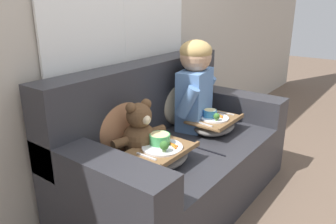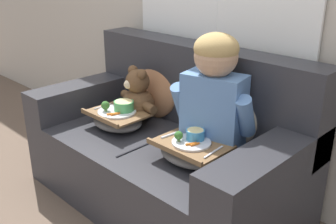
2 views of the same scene
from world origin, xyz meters
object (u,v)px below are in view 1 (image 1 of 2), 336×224
at_px(child_figure, 195,81).
at_px(throw_pillow_behind_teddy, 120,121).
at_px(throw_pillow_behind_child, 177,98).
at_px(lap_tray_teddy, 162,154).
at_px(lap_tray_child, 214,124).
at_px(couch, 173,152).
at_px(teddy_bear, 140,133).

bearing_deg(child_figure, throw_pillow_behind_teddy, 165.20).
bearing_deg(throw_pillow_behind_child, lap_tray_teddy, -151.45).
bearing_deg(throw_pillow_behind_teddy, throw_pillow_behind_child, 0.00).
bearing_deg(lap_tray_child, throw_pillow_behind_teddy, 151.39).
xyz_separation_m(couch, throw_pillow_behind_teddy, (-0.32, 0.19, 0.30)).
distance_m(couch, throw_pillow_behind_child, 0.48).
height_order(throw_pillow_behind_teddy, lap_tray_teddy, throw_pillow_behind_teddy).
height_order(child_figure, lap_tray_child, child_figure).
xyz_separation_m(throw_pillow_behind_teddy, lap_tray_child, (0.64, -0.35, -0.14)).
relative_size(throw_pillow_behind_child, throw_pillow_behind_teddy, 0.98).
distance_m(throw_pillow_behind_child, lap_tray_child, 0.37).
distance_m(lap_tray_child, lap_tray_teddy, 0.64).
relative_size(throw_pillow_behind_child, lap_tray_child, 1.13).
relative_size(couch, child_figure, 2.54).
bearing_deg(lap_tray_child, throw_pillow_behind_child, 89.87).
xyz_separation_m(throw_pillow_behind_child, child_figure, (0.00, -0.17, 0.17)).
relative_size(lap_tray_child, lap_tray_teddy, 1.03).
bearing_deg(throw_pillow_behind_child, couch, -148.78).
bearing_deg(couch, lap_tray_teddy, -154.29).
xyz_separation_m(child_figure, teddy_bear, (-0.64, -0.00, -0.21)).
bearing_deg(teddy_bear, couch, -3.74).
bearing_deg(lap_tray_child, child_figure, 89.67).
bearing_deg(throw_pillow_behind_teddy, couch, -31.22).
xyz_separation_m(couch, lap_tray_child, (0.32, -0.15, 0.16)).
height_order(teddy_bear, lap_tray_child, teddy_bear).
bearing_deg(lap_tray_teddy, lap_tray_child, -0.11).
bearing_deg(lap_tray_teddy, throw_pillow_behind_teddy, 90.23).
relative_size(child_figure, teddy_bear, 1.69).
bearing_deg(teddy_bear, throw_pillow_behind_teddy, 89.67).
bearing_deg(lap_tray_teddy, couch, 25.71).
xyz_separation_m(throw_pillow_behind_child, lap_tray_child, (-0.00, -0.35, -0.14)).
xyz_separation_m(child_figure, lap_tray_child, (-0.00, -0.18, -0.31)).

